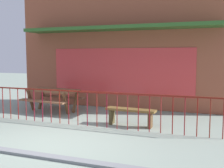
{
  "coord_description": "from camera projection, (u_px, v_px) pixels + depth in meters",
  "views": [
    {
      "loc": [
        3.18,
        -5.0,
        1.92
      ],
      "look_at": [
        0.58,
        2.1,
        1.14
      ],
      "focal_mm": 43.97,
      "sensor_mm": 36.0,
      "label": 1
    }
  ],
  "objects": [
    {
      "name": "ground",
      "position": [
        54.0,
        145.0,
        5.95
      ],
      "size": [
        40.0,
        40.0,
        0.0
      ],
      "primitive_type": "plane",
      "color": "gray"
    },
    {
      "name": "pub_storefront",
      "position": [
        122.0,
        33.0,
        10.1
      ],
      "size": [
        8.23,
        1.44,
        5.52
      ],
      "color": "#5C2D1B",
      "rests_on": "ground"
    },
    {
      "name": "patio_fence_front",
      "position": [
        87.0,
        102.0,
        7.47
      ],
      "size": [
        6.94,
        0.04,
        0.97
      ],
      "color": "maroon",
      "rests_on": "ground"
    },
    {
      "name": "picnic_table_left",
      "position": [
        53.0,
        94.0,
        9.46
      ],
      "size": [
        1.93,
        1.54,
        0.79
      ],
      "color": "brown",
      "rests_on": "ground"
    },
    {
      "name": "patio_bench",
      "position": [
        130.0,
        113.0,
        7.52
      ],
      "size": [
        1.42,
        0.4,
        0.48
      ],
      "color": "brown",
      "rests_on": "ground"
    },
    {
      "name": "curb_edge",
      "position": [
        33.0,
        156.0,
        5.27
      ],
      "size": [
        11.52,
        0.2,
        0.11
      ],
      "primitive_type": "cube",
      "color": "gray",
      "rests_on": "ground"
    }
  ]
}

